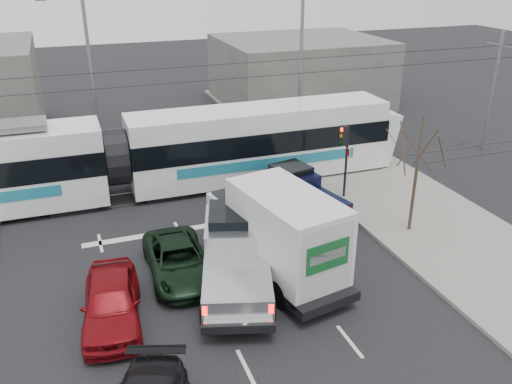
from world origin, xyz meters
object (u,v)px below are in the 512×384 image
object	(u,v)px
bare_tree	(419,149)
street_lamp_far	(88,72)
green_car	(178,260)
traffic_signal	(345,146)
box_truck	(277,233)
red_car	(111,302)
navy_pickup	(299,192)
silver_pickup	(236,251)
tram	(115,159)
street_lamp_near	(298,65)

from	to	relation	value
bare_tree	street_lamp_far	distance (m)	17.97
bare_tree	green_car	distance (m)	10.54
traffic_signal	box_truck	distance (m)	7.50
traffic_signal	red_car	distance (m)	13.14
traffic_signal	navy_pickup	world-z (taller)	traffic_signal
street_lamp_far	navy_pickup	distance (m)	13.60
traffic_signal	red_car	bearing A→B (deg)	-152.64
silver_pickup	red_car	world-z (taller)	silver_pickup
traffic_signal	red_car	size ratio (longest dim) A/B	0.80
traffic_signal	box_truck	size ratio (longest dim) A/B	0.50
tram	box_truck	size ratio (longest dim) A/B	3.90
traffic_signal	box_truck	bearing A→B (deg)	-136.99
box_truck	navy_pickup	size ratio (longest dim) A/B	1.37
tram	box_truck	world-z (taller)	tram
street_lamp_far	bare_tree	bearing A→B (deg)	-48.88
green_car	navy_pickup	bearing A→B (deg)	29.15
street_lamp_near	navy_pickup	bearing A→B (deg)	-112.70
bare_tree	green_car	bearing A→B (deg)	179.96
red_car	street_lamp_near	bearing A→B (deg)	54.05
bare_tree	silver_pickup	xyz separation A→B (m)	(-8.12, -1.00, -2.59)
street_lamp_far	box_truck	xyz separation A→B (m)	(5.22, -14.57, -3.41)
street_lamp_near	box_truck	xyz separation A→B (m)	(-6.28, -12.57, -3.41)
traffic_signal	red_car	world-z (taller)	traffic_signal
traffic_signal	green_car	bearing A→B (deg)	-155.92
bare_tree	silver_pickup	distance (m)	8.58
street_lamp_far	tram	xyz separation A→B (m)	(0.48, -5.63, -3.07)
silver_pickup	box_truck	bearing A→B (deg)	14.39
box_truck	navy_pickup	xyz separation A→B (m)	(2.87, 4.43, -0.67)
silver_pickup	box_truck	distance (m)	1.64
navy_pickup	green_car	xyz separation A→B (m)	(-6.36, -3.35, -0.39)
navy_pickup	street_lamp_near	bearing A→B (deg)	53.82
bare_tree	street_lamp_far	bearing A→B (deg)	131.12
box_truck	silver_pickup	bearing A→B (deg)	166.58
silver_pickup	street_lamp_near	bearing A→B (deg)	75.00
bare_tree	traffic_signal	distance (m)	4.28
street_lamp_far	navy_pickup	xyz separation A→B (m)	(8.09, -10.14, -4.08)
tram	navy_pickup	size ratio (longest dim) A/B	5.36
bare_tree	traffic_signal	world-z (taller)	bare_tree
traffic_signal	street_lamp_near	size ratio (longest dim) A/B	0.40
street_lamp_near	navy_pickup	xyz separation A→B (m)	(-3.41, -8.14, -4.08)
street_lamp_near	box_truck	world-z (taller)	street_lamp_near
bare_tree	red_car	xyz separation A→B (m)	(-12.66, -1.97, -3.03)
silver_pickup	box_truck	size ratio (longest dim) A/B	0.97
bare_tree	silver_pickup	world-z (taller)	bare_tree
navy_pickup	red_car	xyz separation A→B (m)	(-8.97, -5.33, -0.26)
bare_tree	street_lamp_near	world-z (taller)	street_lamp_near
bare_tree	tram	world-z (taller)	tram
street_lamp_near	red_car	xyz separation A→B (m)	(-12.38, -13.47, -4.35)
street_lamp_near	tram	distance (m)	12.00
tram	street_lamp_far	bearing A→B (deg)	95.12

